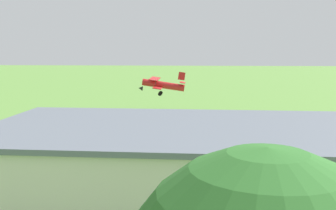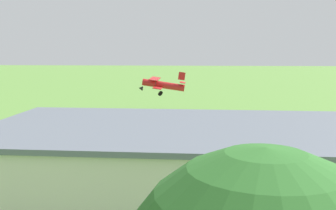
% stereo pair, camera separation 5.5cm
% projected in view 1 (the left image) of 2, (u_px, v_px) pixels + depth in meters
% --- Properties ---
extents(ground_plane, '(400.00, 400.00, 0.00)m').
position_uv_depth(ground_plane, '(164.00, 118.00, 66.35)').
color(ground_plane, '#568438').
extents(hangar, '(28.20, 16.62, 5.62)m').
position_uv_depth(hangar, '(178.00, 163.00, 30.30)').
color(hangar, beige).
rests_on(hangar, ground_plane).
extents(biplane, '(7.96, 7.06, 3.97)m').
position_uv_depth(biplane, '(162.00, 85.00, 69.12)').
color(biplane, '#B21E1E').
extents(car_white, '(2.54, 4.39, 1.74)m').
position_uv_depth(car_white, '(300.00, 150.00, 42.04)').
color(car_white, white).
rests_on(car_white, ground_plane).
extents(car_blue, '(2.23, 4.00, 1.67)m').
position_uv_depth(car_blue, '(57.00, 146.00, 43.91)').
color(car_blue, '#23389E').
rests_on(car_blue, ground_plane).
extents(person_crossing_taxiway, '(0.49, 0.49, 1.59)m').
position_uv_depth(person_crossing_taxiway, '(318.00, 142.00, 45.90)').
color(person_crossing_taxiway, beige).
rests_on(person_crossing_taxiway, ground_plane).
extents(person_at_fence_line, '(0.54, 0.54, 1.71)m').
position_uv_depth(person_at_fence_line, '(94.00, 140.00, 46.76)').
color(person_at_fence_line, '#B23333').
rests_on(person_at_fence_line, ground_plane).
extents(person_watching_takeoff, '(0.43, 0.43, 1.62)m').
position_uv_depth(person_watching_takeoff, '(92.00, 149.00, 42.96)').
color(person_watching_takeoff, '#33723F').
rests_on(person_watching_takeoff, ground_plane).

